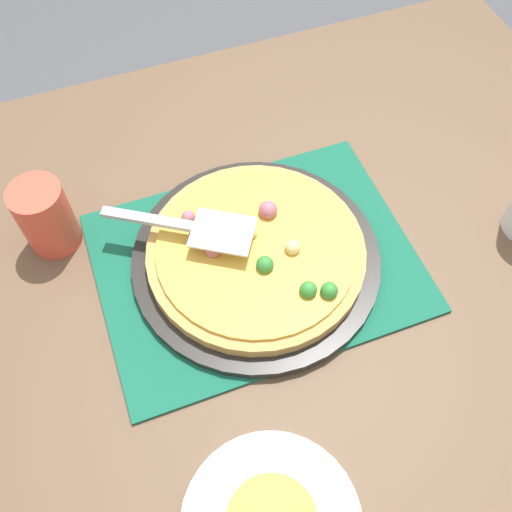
{
  "coord_description": "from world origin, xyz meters",
  "views": [
    {
      "loc": [
        -0.16,
        -0.43,
        1.5
      ],
      "look_at": [
        0.0,
        0.0,
        0.77
      ],
      "focal_mm": 39.93,
      "sensor_mm": 36.0,
      "label": 1
    }
  ],
  "objects_px": {
    "pizza": "(256,251)",
    "cup_corner": "(46,217)",
    "pizza_server": "(191,226)",
    "pizza_pan": "(256,258)"
  },
  "relations": [
    {
      "from": "pizza_pan",
      "to": "cup_corner",
      "type": "distance_m",
      "value": 0.32
    },
    {
      "from": "pizza",
      "to": "pizza_server",
      "type": "relative_size",
      "value": 1.51
    },
    {
      "from": "pizza_server",
      "to": "cup_corner",
      "type": "bearing_deg",
      "value": 153.43
    },
    {
      "from": "pizza",
      "to": "cup_corner",
      "type": "height_order",
      "value": "cup_corner"
    },
    {
      "from": "pizza_pan",
      "to": "pizza_server",
      "type": "bearing_deg",
      "value": 148.07
    },
    {
      "from": "pizza",
      "to": "pizza_server",
      "type": "height_order",
      "value": "pizza_server"
    },
    {
      "from": "pizza_pan",
      "to": "pizza",
      "type": "height_order",
      "value": "pizza"
    },
    {
      "from": "pizza",
      "to": "pizza_server",
      "type": "xyz_separation_m",
      "value": [
        -0.08,
        0.05,
        0.04
      ]
    },
    {
      "from": "pizza",
      "to": "cup_corner",
      "type": "bearing_deg",
      "value": 151.76
    },
    {
      "from": "pizza_pan",
      "to": "pizza",
      "type": "relative_size",
      "value": 1.15
    }
  ]
}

